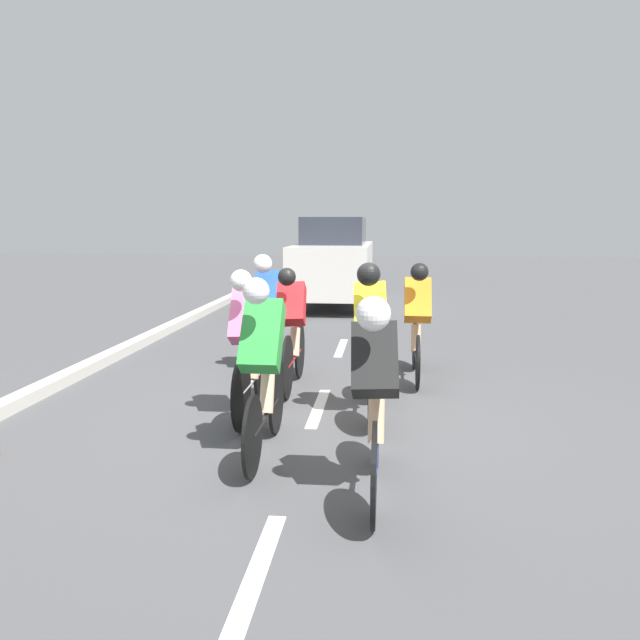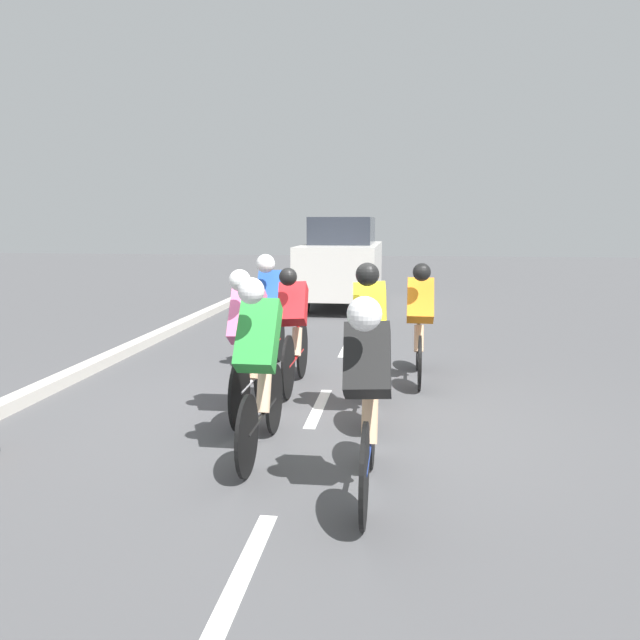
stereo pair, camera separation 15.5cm
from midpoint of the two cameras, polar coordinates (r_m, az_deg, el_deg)
The scene contains 13 objects.
ground_plane at distance 6.44m, azimuth 0.21°, elevation -8.80°, with size 60.00×60.00×0.00m, color #4C4C4F.
lane_stripe_near at distance 3.82m, azimuth -5.86°, elevation -22.02°, with size 0.12×1.40×0.01m, color white.
lane_stripe_mid at distance 6.72m, azimuth 0.54°, elevation -8.00°, with size 0.12×1.40×0.01m, color white.
lane_stripe_far at distance 9.81m, azimuth 2.85°, elevation -2.56°, with size 0.12×1.40×0.01m, color white.
curb at distance 7.76m, azimuth -23.75°, elevation -5.93°, with size 0.20×28.40×0.14m, color beige.
cyclist_pink at distance 6.26m, azimuth -5.82°, elevation -1.98°, with size 0.34×1.68×1.52m.
cyclist_orange at distance 7.78m, azimuth 9.68°, elevation 0.07°, with size 0.32×1.70×1.48m.
cyclist_red at distance 7.31m, azimuth -1.80°, elevation -0.64°, with size 0.35×1.71×1.46m.
cyclist_green at distance 5.21m, azimuth -4.73°, elevation -3.93°, with size 0.32×1.69×1.54m.
cyclist_yellow at distance 6.28m, azimuth 5.34°, elevation -1.54°, with size 0.36×1.72×1.58m.
cyclist_black at distance 4.42m, azimuth 5.39°, elevation -6.59°, with size 0.34×1.71×1.49m.
cyclist_blue at distance 8.20m, azimuth -4.03°, elevation 1.07°, with size 0.33×1.62×1.56m.
support_car at distance 14.71m, azimuth 2.36°, elevation 5.39°, with size 1.70×4.21×2.06m.
Camera 2 is at (-0.87, 6.07, 1.97)m, focal length 35.00 mm.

